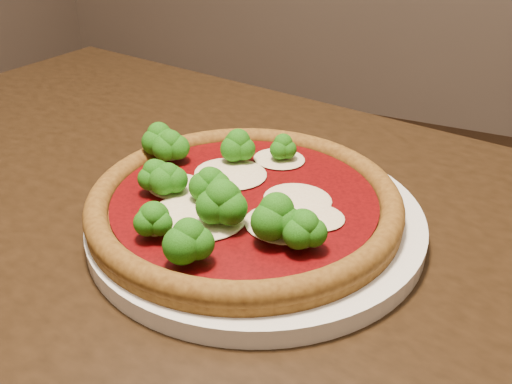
% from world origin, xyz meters
% --- Properties ---
extents(dining_table, '(1.28, 0.97, 0.75)m').
position_xyz_m(dining_table, '(0.05, -0.19, 0.65)').
color(dining_table, black).
rests_on(dining_table, floor).
extents(plate, '(0.32, 0.32, 0.02)m').
position_xyz_m(plate, '(0.09, -0.14, 0.76)').
color(plate, white).
rests_on(plate, dining_table).
extents(pizza, '(0.30, 0.30, 0.06)m').
position_xyz_m(pizza, '(0.08, -0.14, 0.78)').
color(pizza, brown).
rests_on(pizza, plate).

